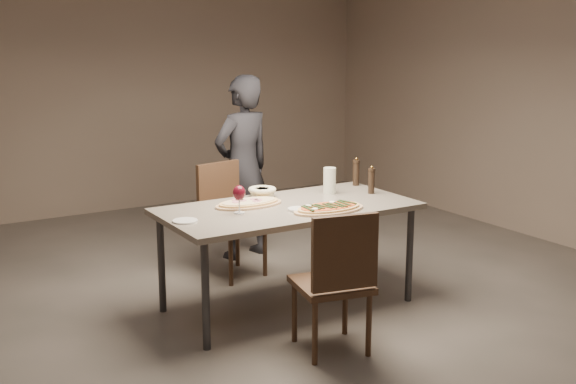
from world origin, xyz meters
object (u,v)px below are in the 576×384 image
dining_table (288,214)px  diner (243,167)px  zucchini_pizza (329,208)px  carafe (330,181)px  bread_basket (262,191)px  pepper_mill_left (371,180)px  chair_near (337,275)px  chair_far (227,213)px  ham_pizza (249,203)px

dining_table → diner: bearing=76.8°
zucchini_pizza → carafe: size_ratio=2.70×
bread_basket → diner: bearing=71.0°
pepper_mill_left → carafe: pepper_mill_left is taller
bread_basket → dining_table: bearing=-86.1°
zucchini_pizza → chair_near: size_ratio=0.59×
carafe → chair_far: bearing=126.1°
pepper_mill_left → chair_near: 1.30m
pepper_mill_left → chair_far: (-0.79, 0.88, -0.34)m
zucchini_pizza → ham_pizza: 0.58m
dining_table → diner: (0.29, 1.24, 0.11)m
chair_far → zucchini_pizza: bearing=88.4°
dining_table → chair_near: 0.88m
carafe → ham_pizza: bearing=-178.0°
ham_pizza → pepper_mill_left: bearing=-3.8°
pepper_mill_left → bread_basket: bearing=157.6°
zucchini_pizza → bread_basket: size_ratio=2.59×
zucchini_pizza → chair_near: (-0.33, -0.58, -0.25)m
zucchini_pizza → pepper_mill_left: size_ratio=2.49×
dining_table → chair_far: chair_far is taller
zucchini_pizza → diner: 1.51m
bread_basket → pepper_mill_left: bearing=-22.4°
dining_table → carafe: bearing=20.6°
bread_basket → chair_near: chair_near is taller
dining_table → zucchini_pizza: 0.32m
diner → chair_near: bearing=65.8°
zucchini_pizza → pepper_mill_left: 0.65m
ham_pizza → carafe: carafe is taller
dining_table → zucchini_pizza: bearing=-57.9°
bread_basket → pepper_mill_left: (0.77, -0.32, 0.06)m
bread_basket → carafe: size_ratio=1.04×
zucchini_pizza → diner: (0.12, 1.51, 0.04)m
bread_basket → carafe: bearing=-17.1°
ham_pizza → bread_basket: size_ratio=2.45×
carafe → chair_near: (-0.64, -1.03, -0.34)m
zucchini_pizza → carafe: (0.31, 0.44, 0.08)m
diner → ham_pizza: bearing=52.4°
zucchini_pizza → diner: diner is taller
bread_basket → chair_near: size_ratio=0.23×
dining_table → carafe: size_ratio=9.03×
zucchini_pizza → carafe: 0.55m
pepper_mill_left → diner: (-0.46, 1.23, -0.05)m
pepper_mill_left → chair_near: size_ratio=0.24×
bread_basket → chair_far: bearing=92.0°
dining_table → bread_basket: (-0.02, 0.33, 0.10)m
chair_near → chair_far: bearing=97.5°
carafe → chair_far: carafe is taller
ham_pizza → diner: 1.21m
zucchini_pizza → carafe: bearing=61.1°
pepper_mill_left → chair_far: 1.23m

